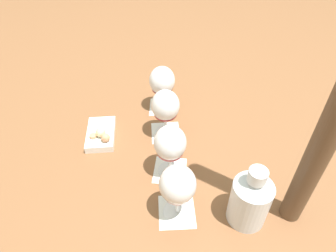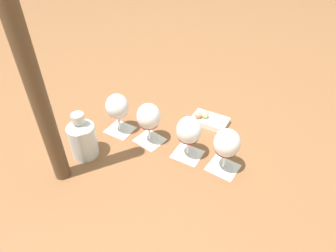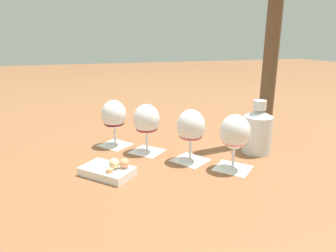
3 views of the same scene
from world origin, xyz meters
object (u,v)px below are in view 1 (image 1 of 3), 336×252
wine_glass_3 (162,82)px  snack_dish (101,134)px  wine_glass_0 (178,186)px  ceramic_vase (250,199)px  wine_glass_1 (170,145)px  wine_glass_2 (165,107)px

wine_glass_3 → snack_dish: bearing=77.7°
wine_glass_0 → ceramic_vase: size_ratio=0.91×
wine_glass_0 → wine_glass_3: 0.45m
snack_dish → wine_glass_3: bearing=-102.3°
wine_glass_0 → wine_glass_1: 0.14m
wine_glass_0 → wine_glass_2: same height
wine_glass_1 → wine_glass_3: size_ratio=1.00×
wine_glass_0 → ceramic_vase: 0.18m
wine_glass_0 → wine_glass_2: 0.31m
wine_glass_1 → wine_glass_3: same height
wine_glass_0 → wine_glass_3: same height
ceramic_vase → snack_dish: bearing=3.5°
ceramic_vase → snack_dish: 0.52m
wine_glass_3 → snack_dish: 0.27m
snack_dish → ceramic_vase: bearing=-176.5°
wine_glass_0 → wine_glass_2: (0.21, -0.22, 0.00)m
ceramic_vase → wine_glass_0: bearing=33.9°
wine_glass_3 → wine_glass_0: bearing=134.1°
snack_dish → wine_glass_0: bearing=169.5°
wine_glass_1 → wine_glass_2: bearing=-46.7°
wine_glass_0 → snack_dish: wine_glass_0 is taller
snack_dish → wine_glass_2: bearing=-135.1°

